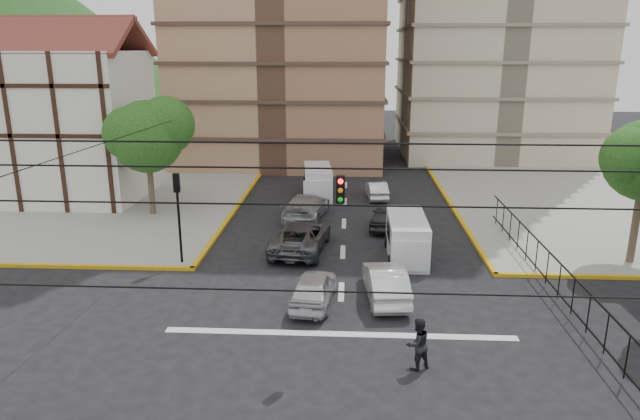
# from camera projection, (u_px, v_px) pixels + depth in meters

# --- Properties ---
(ground) EXTENTS (160.00, 160.00, 0.00)m
(ground) POSITION_uv_depth(u_px,v_px,m) (339.00, 351.00, 19.88)
(ground) COLOR black
(ground) RESTS_ON ground
(sidewalk_nw) EXTENTS (26.00, 26.00, 0.15)m
(sidewalk_nw) POSITION_uv_depth(u_px,v_px,m) (61.00, 197.00, 40.07)
(sidewalk_nw) COLOR gray
(sidewalk_nw) RESTS_ON ground
(stop_line) EXTENTS (13.00, 0.40, 0.01)m
(stop_line) POSITION_uv_depth(u_px,v_px,m) (340.00, 334.00, 21.03)
(stop_line) COLOR silver
(stop_line) RESTS_ON ground
(tudor_building) EXTENTS (10.80, 8.05, 12.23)m
(tudor_building) POSITION_uv_depth(u_px,v_px,m) (66.00, 123.00, 38.60)
(tudor_building) COLOR silver
(tudor_building) RESTS_ON ground
(park_fence) EXTENTS (0.10, 22.50, 1.66)m
(park_fence) POSITION_uv_depth(u_px,v_px,m) (557.00, 301.00, 23.75)
(park_fence) COLOR black
(park_fence) RESTS_ON ground
(tree_tudor) EXTENTS (5.39, 4.40, 7.43)m
(tree_tudor) POSITION_uv_depth(u_px,v_px,m) (148.00, 133.00, 34.43)
(tree_tudor) COLOR #473828
(tree_tudor) RESTS_ON ground
(traffic_light_nw) EXTENTS (0.28, 0.22, 4.40)m
(traffic_light_nw) POSITION_uv_depth(u_px,v_px,m) (178.00, 203.00, 26.91)
(traffic_light_nw) COLOR black
(traffic_light_nw) RESTS_ON ground
(traffic_light_hanging) EXTENTS (18.00, 9.12, 0.92)m
(traffic_light_hanging) POSITION_uv_depth(u_px,v_px,m) (339.00, 203.00, 16.31)
(traffic_light_hanging) COLOR black
(traffic_light_hanging) RESTS_ON ground
(van_right_lane) EXTENTS (1.98, 4.66, 2.10)m
(van_right_lane) POSITION_uv_depth(u_px,v_px,m) (407.00, 240.00, 28.24)
(van_right_lane) COLOR silver
(van_right_lane) RESTS_ON ground
(van_left_lane) EXTENTS (2.27, 4.87, 2.12)m
(van_left_lane) POSITION_uv_depth(u_px,v_px,m) (318.00, 183.00, 40.07)
(van_left_lane) COLOR silver
(van_left_lane) RESTS_ON ground
(car_silver_front_left) EXTENTS (2.00, 4.14, 1.36)m
(car_silver_front_left) POSITION_uv_depth(u_px,v_px,m) (314.00, 288.00, 23.38)
(car_silver_front_left) COLOR silver
(car_silver_front_left) RESTS_ON ground
(car_white_front_right) EXTENTS (1.92, 4.52, 1.45)m
(car_white_front_right) POSITION_uv_depth(u_px,v_px,m) (386.00, 282.00, 23.85)
(car_white_front_right) COLOR silver
(car_white_front_right) RESTS_ON ground
(car_grey_mid_left) EXTENTS (3.14, 5.76, 1.53)m
(car_grey_mid_left) POSITION_uv_depth(u_px,v_px,m) (301.00, 237.00, 29.51)
(car_grey_mid_left) COLOR #4F5256
(car_grey_mid_left) RESTS_ON ground
(car_silver_rear_left) EXTENTS (2.96, 5.56, 1.53)m
(car_silver_rear_left) POSITION_uv_depth(u_px,v_px,m) (306.00, 206.00, 35.18)
(car_silver_rear_left) COLOR #ABABB0
(car_silver_rear_left) RESTS_ON ground
(car_darkgrey_mid_right) EXTENTS (2.23, 4.13, 1.34)m
(car_darkgrey_mid_right) POSITION_uv_depth(u_px,v_px,m) (385.00, 217.00, 33.17)
(car_darkgrey_mid_right) COLOR #29292B
(car_darkgrey_mid_right) RESTS_ON ground
(car_white_rear_right) EXTENTS (1.59, 3.79, 1.22)m
(car_white_rear_right) POSITION_uv_depth(u_px,v_px,m) (377.00, 190.00, 39.85)
(car_white_rear_right) COLOR silver
(car_white_rear_right) RESTS_ON ground
(pedestrian_crosswalk) EXTENTS (1.09, 1.02, 1.79)m
(pedestrian_crosswalk) POSITION_uv_depth(u_px,v_px,m) (418.00, 344.00, 18.54)
(pedestrian_crosswalk) COLOR black
(pedestrian_crosswalk) RESTS_ON ground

